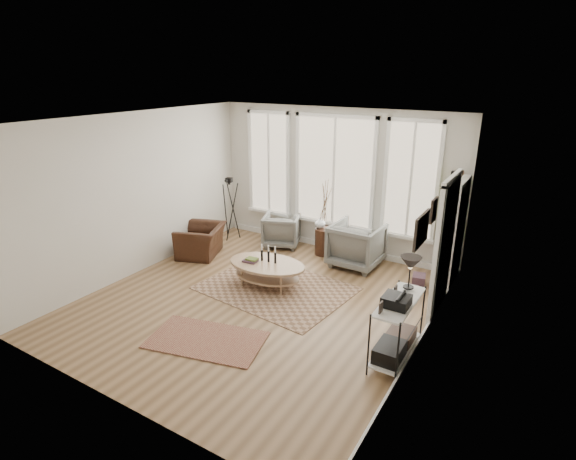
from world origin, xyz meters
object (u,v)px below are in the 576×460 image
Objects in this scene: coffee_table at (266,268)px; armchair_left at (282,230)px; bookcase at (450,233)px; side_table at (324,220)px; armchair_right at (357,245)px; accent_chair at (201,241)px; low_shelf at (398,323)px.

armchair_left reaches higher than coffee_table.
bookcase is 1.34× the size of side_table.
side_table is (0.99, 0.02, 0.40)m from armchair_left.
armchair_right is at bearing 58.67° from coffee_table.
side_table is 2.53m from accent_chair.
low_shelf is at bearing -48.04° from side_table.
accent_chair is (-4.56, -1.18, -0.65)m from bookcase.
accent_chair is (-4.50, 1.34, -0.20)m from low_shelf.
armchair_right is at bearing 90.08° from accent_chair.
accent_chair is at bearing -148.05° from side_table.
low_shelf reaches higher than armchair_left.
side_table reaches higher than low_shelf.
low_shelf is at bearing 52.07° from accent_chair.
armchair_left is at bearing 117.72° from accent_chair.
armchair_left is at bearing 178.18° from bookcase.
bookcase is at bearing 156.99° from armchair_left.
armchair_left is at bearing -3.43° from armchair_right.
coffee_table is at bearing 54.47° from accent_chair.
side_table is at bearing 176.86° from bookcase.
low_shelf is at bearing -18.27° from coffee_table.
armchair_left is 0.80× the size of accent_chair.
armchair_right reaches higher than armchair_left.
armchair_right is (-1.66, -0.04, -0.53)m from bookcase.
side_table is at bearing 131.96° from low_shelf.
coffee_table is at bearing 92.82° from armchair_left.
side_table is at bearing 83.56° from coffee_table.
coffee_table is 1.85m from side_table.
bookcase reaches higher than side_table.
bookcase reaches higher than accent_chair.
armchair_left is at bearing 114.02° from coffee_table.
bookcase is at bearing 83.17° from accent_chair.
side_table reaches higher than armchair_left.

